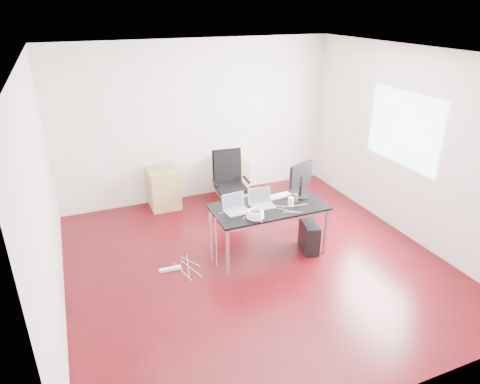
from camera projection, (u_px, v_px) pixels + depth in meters
name	position (u px, v px, depth m)	size (l,w,h in m)	color
room_shell	(259.00, 168.00, 5.44)	(5.00, 5.00, 5.00)	#3D060B
desk	(268.00, 209.00, 6.00)	(1.60, 0.80, 0.73)	black
office_chair	(230.00, 180.00, 7.15)	(0.52, 0.54, 1.08)	black
filing_cabinet_left	(164.00, 188.00, 7.48)	(0.50, 0.50, 0.70)	#A28451
filing_cabinet_right	(232.00, 178.00, 7.92)	(0.50, 0.50, 0.70)	#A28451
pc_tower	(309.00, 236.00, 6.22)	(0.20, 0.45, 0.44)	black
wastebasket	(227.00, 197.00, 7.65)	(0.24, 0.24, 0.28)	black
power_strip	(170.00, 269.00, 5.81)	(0.30, 0.06, 0.04)	white
laptop_left	(236.00, 207.00, 5.81)	(0.35, 0.28, 0.23)	silver
laptop_right	(262.00, 202.00, 5.96)	(0.35, 0.28, 0.23)	silver
monitor	(301.00, 178.00, 6.16)	(0.44, 0.26, 0.51)	black
keyboard	(277.00, 196.00, 6.24)	(0.44, 0.14, 0.02)	white
cup_white	(291.00, 201.00, 5.97)	(0.08, 0.08, 0.12)	white
cup_brown	(295.00, 197.00, 6.12)	(0.08, 0.08, 0.10)	brown
cable_coil	(255.00, 214.00, 5.63)	(0.24, 0.24, 0.11)	white
power_adapter	(261.00, 216.00, 5.66)	(0.07, 0.07, 0.03)	white
speaker	(165.00, 165.00, 7.30)	(0.09, 0.08, 0.18)	#9E9E9E
navy_garment	(230.00, 158.00, 7.76)	(0.30, 0.24, 0.09)	black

